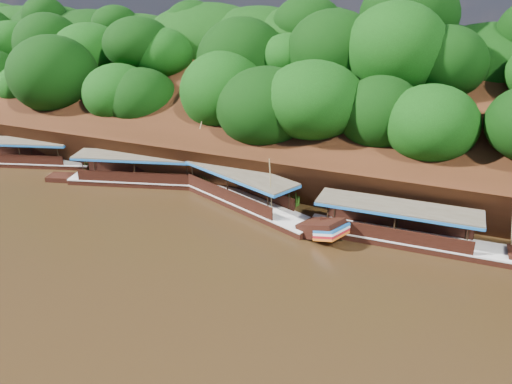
% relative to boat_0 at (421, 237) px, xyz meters
% --- Properties ---
extents(ground, '(160.00, 160.00, 0.00)m').
position_rel_boat_0_xyz_m(ground, '(-10.37, -6.69, -0.58)').
color(ground, black).
rests_on(ground, ground).
extents(riverbank, '(120.00, 30.06, 19.40)m').
position_rel_boat_0_xyz_m(riverbank, '(-10.38, 16.04, 1.31)').
color(riverbank, black).
rests_on(riverbank, ground).
extents(boat_0, '(15.80, 3.02, 6.33)m').
position_rel_boat_0_xyz_m(boat_0, '(0.00, 0.00, 0.00)').
color(boat_0, black).
rests_on(boat_0, ground).
extents(boat_1, '(15.27, 7.88, 5.44)m').
position_rel_boat_0_xyz_m(boat_1, '(-12.28, 0.77, 0.03)').
color(boat_1, black).
rests_on(boat_1, ground).
extents(boat_2, '(16.12, 6.66, 6.48)m').
position_rel_boat_0_xyz_m(boat_2, '(-21.73, 2.32, -0.00)').
color(boat_2, black).
rests_on(boat_2, ground).
extents(boat_3, '(13.35, 5.97, 2.84)m').
position_rel_boat_0_xyz_m(boat_3, '(-34.64, 1.93, -0.04)').
color(boat_3, black).
rests_on(boat_3, ground).
extents(reeds, '(48.58, 2.51, 1.93)m').
position_rel_boat_0_xyz_m(reeds, '(-13.33, 2.94, 0.29)').
color(reeds, '#2F6318').
rests_on(reeds, ground).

